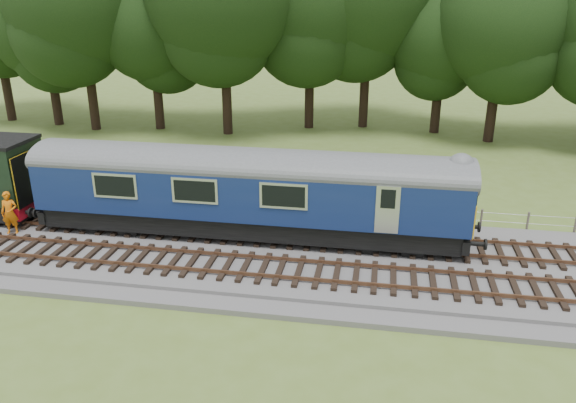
# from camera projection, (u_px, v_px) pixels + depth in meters

# --- Properties ---
(ground) EXTENTS (120.00, 120.00, 0.00)m
(ground) POSITION_uv_depth(u_px,v_px,m) (340.00, 264.00, 22.39)
(ground) COLOR #556B27
(ground) RESTS_ON ground
(ballast) EXTENTS (70.00, 7.00, 0.35)m
(ballast) POSITION_uv_depth(u_px,v_px,m) (340.00, 260.00, 22.33)
(ballast) COLOR #4C4C4F
(ballast) RESTS_ON ground
(track_north) EXTENTS (67.20, 2.40, 0.21)m
(track_north) POSITION_uv_depth(u_px,v_px,m) (343.00, 240.00, 23.53)
(track_north) COLOR black
(track_north) RESTS_ON ballast
(track_south) EXTENTS (67.20, 2.40, 0.21)m
(track_south) POSITION_uv_depth(u_px,v_px,m) (337.00, 274.00, 20.77)
(track_south) COLOR black
(track_south) RESTS_ON ballast
(fence) EXTENTS (64.00, 0.12, 1.00)m
(fence) POSITION_uv_depth(u_px,v_px,m) (348.00, 221.00, 26.53)
(fence) COLOR #6B6054
(fence) RESTS_ON ground
(tree_line) EXTENTS (70.00, 8.00, 18.00)m
(tree_line) POSITION_uv_depth(u_px,v_px,m) (365.00, 133.00, 42.63)
(tree_line) COLOR black
(tree_line) RESTS_ON ground
(dmu_railcar) EXTENTS (18.05, 2.86, 3.88)m
(dmu_railcar) POSITION_uv_depth(u_px,v_px,m) (247.00, 185.00, 23.40)
(dmu_railcar) COLOR black
(dmu_railcar) RESTS_ON ground
(worker) EXTENTS (0.79, 0.62, 1.89)m
(worker) POSITION_uv_depth(u_px,v_px,m) (10.00, 213.00, 24.05)
(worker) COLOR orange
(worker) RESTS_ON ballast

